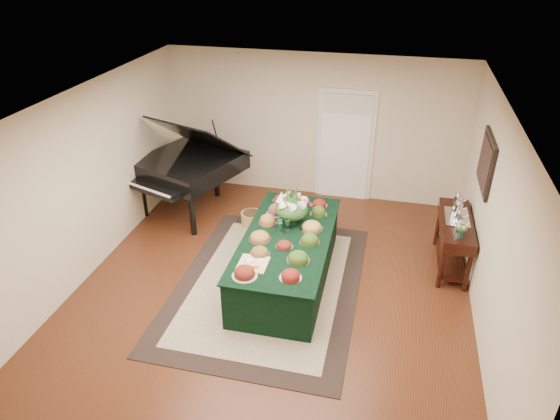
% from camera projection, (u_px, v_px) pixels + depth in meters
% --- Properties ---
extents(ground, '(6.00, 6.00, 0.00)m').
position_uv_depth(ground, '(275.00, 282.00, 7.32)').
color(ground, black).
rests_on(ground, ground).
extents(area_rug, '(2.58, 3.62, 0.01)m').
position_uv_depth(area_rug, '(268.00, 284.00, 7.26)').
color(area_rug, black).
rests_on(area_rug, ground).
extents(kitchen_doorway, '(1.05, 0.07, 2.10)m').
position_uv_depth(kitchen_doorway, '(345.00, 147.00, 9.22)').
color(kitchen_doorway, white).
rests_on(kitchen_doorway, ground).
extents(buffet_table, '(1.24, 2.58, 0.74)m').
position_uv_depth(buffet_table, '(287.00, 258.00, 7.21)').
color(buffet_table, black).
rests_on(buffet_table, ground).
extents(food_platters, '(1.01, 2.34, 0.13)m').
position_uv_depth(food_platters, '(287.00, 232.00, 7.05)').
color(food_platters, '#A4AEA5').
rests_on(food_platters, buffet_table).
extents(cutting_board, '(0.38, 0.38, 0.10)m').
position_uv_depth(cutting_board, '(253.00, 262.00, 6.44)').
color(cutting_board, tan).
rests_on(cutting_board, buffet_table).
extents(green_goblets, '(0.18, 0.21, 0.18)m').
position_uv_depth(green_goblets, '(283.00, 225.00, 7.12)').
color(green_goblets, '#153621').
rests_on(green_goblets, buffet_table).
extents(floral_centerpiece, '(0.49, 0.49, 0.49)m').
position_uv_depth(floral_centerpiece, '(292.00, 205.00, 7.23)').
color(floral_centerpiece, '#153621').
rests_on(floral_centerpiece, buffet_table).
extents(grand_piano, '(2.03, 2.13, 1.82)m').
position_uv_depth(grand_piano, '(189.00, 165.00, 8.77)').
color(grand_piano, black).
rests_on(grand_piano, ground).
extents(wicker_basket, '(0.37, 0.37, 0.23)m').
position_uv_depth(wicker_basket, '(252.00, 219.00, 8.72)').
color(wicker_basket, '#A88443').
rests_on(wicker_basket, ground).
extents(mahogany_sideboard, '(0.45, 1.38, 0.81)m').
position_uv_depth(mahogany_sideboard, '(455.00, 231.00, 7.37)').
color(mahogany_sideboard, black).
rests_on(mahogany_sideboard, ground).
extents(tea_service, '(0.34, 0.74, 0.30)m').
position_uv_depth(tea_service, '(458.00, 212.00, 7.27)').
color(tea_service, silver).
rests_on(tea_service, mahogany_sideboard).
extents(pink_bouquet, '(0.18, 0.18, 0.23)m').
position_uv_depth(pink_bouquet, '(462.00, 228.00, 6.79)').
color(pink_bouquet, '#153621').
rests_on(pink_bouquet, mahogany_sideboard).
extents(wall_painting, '(0.05, 0.95, 0.75)m').
position_uv_depth(wall_painting, '(486.00, 163.00, 6.79)').
color(wall_painting, black).
rests_on(wall_painting, ground).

